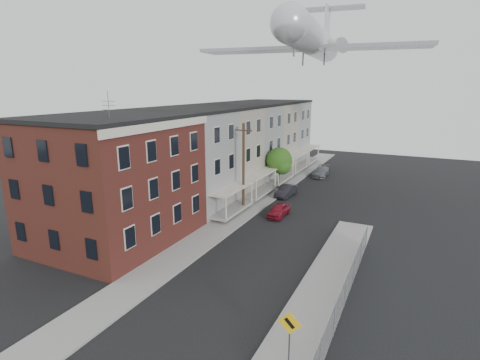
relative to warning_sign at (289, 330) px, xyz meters
The scene contains 19 objects.
ground 6.00m from the warning_sign, 169.62° to the left, with size 120.00×120.00×0.00m, color black.
sidewalk_left 27.44m from the warning_sign, 113.92° to the left, with size 3.00×62.00×0.12m, color gray.
sidewalk_right 7.26m from the warning_sign, 90.82° to the left, with size 3.00×26.00×0.12m, color gray.
curb_left 26.88m from the warning_sign, 111.09° to the left, with size 0.15×62.00×0.14m, color gray.
curb_right 7.42m from the warning_sign, 102.44° to the left, with size 0.15×26.00×0.14m, color gray.
corner_building 19.62m from the warning_sign, 155.48° to the left, with size 10.31×12.30×12.15m.
row_house_a 25.02m from the warning_sign, 135.06° to the left, with size 11.98×7.00×10.30m.
row_house_b 30.34m from the warning_sign, 125.60° to the left, with size 11.98×7.00×10.30m.
row_house_c 36.23m from the warning_sign, 119.12° to the left, with size 11.98×7.00×10.30m.
row_house_d 42.46m from the warning_sign, 114.51° to the left, with size 11.98×7.00×10.30m.
row_house_e 48.90m from the warning_sign, 111.09° to the left, with size 11.98×7.00×10.30m.
chainlink_fence 6.25m from the warning_sign, 76.92° to the left, with size 0.06×18.06×1.90m.
warning_sign is the anchor object (origin of this frame).
utility_pole 22.25m from the warning_sign, 120.48° to the left, with size 1.80×0.26×9.00m.
street_tree 30.96m from the warning_sign, 110.58° to the left, with size 3.22×3.20×5.20m.
car_near 20.58m from the warning_sign, 111.12° to the left, with size 1.45×3.59×1.22m, color maroon.
car_mid 27.62m from the warning_sign, 109.02° to the left, with size 1.38×3.97×1.31m, color black.
car_far 38.63m from the warning_sign, 101.64° to the left, with size 1.90×4.67×1.36m, color slate.
airplane 35.26m from the warning_sign, 104.19° to the left, with size 25.13×28.69×8.27m.
Camera 1 is at (9.91, -15.10, 12.42)m, focal length 28.00 mm.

